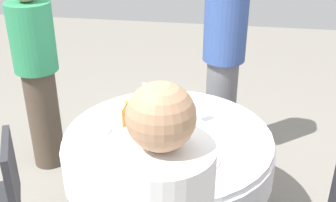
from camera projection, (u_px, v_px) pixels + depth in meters
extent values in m
cylinder|color=white|center=(168.00, 138.00, 2.69)|extent=(1.33, 1.33, 0.04)
cylinder|color=white|center=(168.00, 154.00, 2.75)|extent=(1.36, 1.36, 0.22)
cylinder|color=slate|center=(168.00, 197.00, 2.91)|extent=(0.14, 0.14, 0.48)
cylinder|color=#8C5619|center=(168.00, 122.00, 2.63)|extent=(0.06, 0.06, 0.20)
cone|color=#8C5619|center=(168.00, 102.00, 2.57)|extent=(0.05, 0.05, 0.09)
cylinder|color=red|center=(168.00, 94.00, 2.55)|extent=(0.03, 0.03, 0.01)
cylinder|color=silver|center=(155.00, 129.00, 2.55)|extent=(0.06, 0.06, 0.21)
cone|color=silver|center=(154.00, 108.00, 2.48)|extent=(0.05, 0.05, 0.07)
cylinder|color=silver|center=(154.00, 102.00, 2.46)|extent=(0.02, 0.02, 0.01)
cylinder|color=#593314|center=(152.00, 140.00, 2.40)|extent=(0.06, 0.06, 0.24)
cone|color=#593314|center=(152.00, 116.00, 2.33)|extent=(0.05, 0.05, 0.07)
cylinder|color=gold|center=(152.00, 109.00, 2.31)|extent=(0.02, 0.02, 0.01)
cylinder|color=#2D6B38|center=(145.00, 113.00, 2.73)|extent=(0.07, 0.07, 0.21)
cone|color=#2D6B38|center=(144.00, 92.00, 2.66)|extent=(0.06, 0.06, 0.09)
cylinder|color=silver|center=(144.00, 84.00, 2.64)|extent=(0.03, 0.03, 0.01)
cylinder|color=#8C5619|center=(128.00, 124.00, 2.61)|extent=(0.07, 0.07, 0.20)
cone|color=#8C5619|center=(127.00, 107.00, 2.55)|extent=(0.06, 0.06, 0.05)
cylinder|color=gold|center=(126.00, 102.00, 2.54)|extent=(0.03, 0.03, 0.01)
cylinder|color=white|center=(198.00, 121.00, 2.84)|extent=(0.06, 0.06, 0.00)
cylinder|color=white|center=(199.00, 116.00, 2.82)|extent=(0.01, 0.01, 0.08)
cylinder|color=white|center=(199.00, 106.00, 2.79)|extent=(0.06, 0.06, 0.06)
cylinder|color=white|center=(143.00, 194.00, 2.16)|extent=(0.06, 0.06, 0.00)
cylinder|color=white|center=(143.00, 187.00, 2.15)|extent=(0.01, 0.01, 0.08)
cylinder|color=white|center=(143.00, 175.00, 2.11)|extent=(0.07, 0.07, 0.07)
cylinder|color=maroon|center=(143.00, 178.00, 2.12)|extent=(0.06, 0.06, 0.03)
cylinder|color=white|center=(180.00, 102.00, 3.08)|extent=(0.22, 0.22, 0.02)
ellipsoid|color=tan|center=(180.00, 100.00, 3.07)|extent=(0.10, 0.09, 0.02)
cylinder|color=white|center=(199.00, 160.00, 2.42)|extent=(0.24, 0.24, 0.02)
ellipsoid|color=tan|center=(199.00, 158.00, 2.41)|extent=(0.11, 0.10, 0.02)
cylinder|color=white|center=(128.00, 115.00, 2.90)|extent=(0.26, 0.26, 0.02)
ellipsoid|color=tan|center=(128.00, 113.00, 2.89)|extent=(0.12, 0.10, 0.02)
cylinder|color=white|center=(91.00, 130.00, 2.72)|extent=(0.26, 0.26, 0.02)
cube|color=silver|center=(164.00, 120.00, 2.85)|extent=(0.16, 0.12, 0.00)
sphere|color=tan|center=(161.00, 117.00, 1.22)|extent=(0.21, 0.21, 0.21)
cylinder|color=slate|center=(220.00, 109.00, 3.61)|extent=(0.26, 0.26, 0.91)
cylinder|color=#334C8C|center=(226.00, 25.00, 3.27)|extent=(0.34, 0.34, 0.58)
cylinder|color=#4C3F33|center=(44.00, 118.00, 3.51)|extent=(0.26, 0.26, 0.87)
cylinder|color=#2D8C59|center=(32.00, 37.00, 3.19)|extent=(0.34, 0.34, 0.53)
cube|color=#2D2D33|center=(11.00, 173.00, 2.46)|extent=(0.22, 0.38, 0.42)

